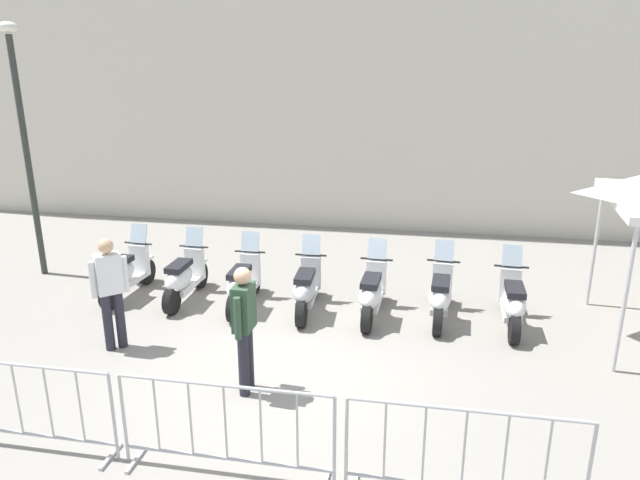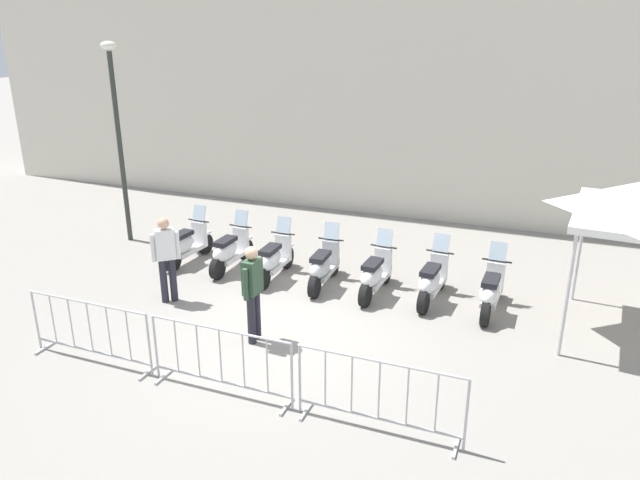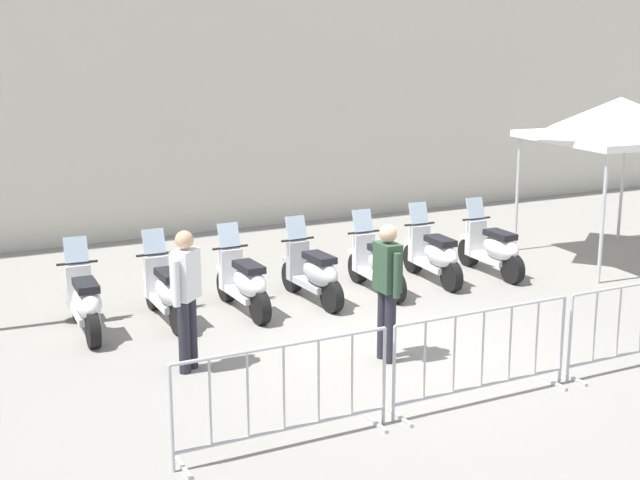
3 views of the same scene
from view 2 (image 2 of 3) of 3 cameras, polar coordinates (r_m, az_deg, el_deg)
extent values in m
plane|color=gray|center=(10.58, -4.00, -8.98)|extent=(120.00, 120.00, 0.00)
cylinder|color=black|center=(14.36, -11.09, -0.37)|extent=(0.16, 0.49, 0.48)
cylinder|color=black|center=(13.45, -14.14, -2.00)|extent=(0.16, 0.49, 0.48)
cube|color=white|center=(13.88, -12.58, -1.01)|extent=(0.32, 0.88, 0.10)
ellipsoid|color=white|center=(13.60, -13.35, -0.43)|extent=(0.39, 0.85, 0.40)
cube|color=black|center=(13.55, -13.34, 0.48)|extent=(0.30, 0.61, 0.10)
cube|color=white|center=(14.12, -11.61, 0.58)|extent=(0.35, 0.15, 0.60)
cylinder|color=black|center=(14.02, -11.70, 1.85)|extent=(0.56, 0.06, 0.04)
cube|color=silver|center=(14.00, -11.63, 2.61)|extent=(0.33, 0.15, 0.35)
cube|color=white|center=(14.27, -11.16, 0.65)|extent=(0.21, 0.33, 0.06)
cylinder|color=black|center=(13.82, -7.22, -0.94)|extent=(0.18, 0.49, 0.48)
cylinder|color=black|center=(12.84, -9.92, -2.73)|extent=(0.18, 0.49, 0.48)
cube|color=white|center=(13.31, -8.53, -1.65)|extent=(0.35, 0.89, 0.10)
ellipsoid|color=white|center=(13.00, -9.20, -1.07)|extent=(0.43, 0.87, 0.40)
cube|color=black|center=(12.95, -9.18, -0.11)|extent=(0.33, 0.62, 0.10)
cube|color=white|center=(13.57, -7.66, 0.03)|extent=(0.35, 0.17, 0.60)
cylinder|color=black|center=(13.46, -7.72, 1.35)|extent=(0.56, 0.08, 0.04)
cube|color=silver|center=(13.45, -7.65, 2.14)|extent=(0.33, 0.17, 0.35)
cube|color=white|center=(13.73, -7.27, 0.11)|extent=(0.23, 0.34, 0.06)
cylinder|color=black|center=(13.26, -3.23, -1.71)|extent=(0.20, 0.49, 0.48)
cylinder|color=black|center=(12.22, -5.55, -3.69)|extent=(0.20, 0.49, 0.48)
cube|color=white|center=(12.72, -4.35, -2.49)|extent=(0.38, 0.89, 0.10)
ellipsoid|color=white|center=(12.40, -4.91, -1.92)|extent=(0.46, 0.88, 0.40)
cube|color=black|center=(12.35, -4.88, -0.92)|extent=(0.35, 0.63, 0.10)
cube|color=white|center=(13.00, -3.58, -0.72)|extent=(0.35, 0.18, 0.60)
cylinder|color=black|center=(12.88, -3.61, 0.66)|extent=(0.56, 0.10, 0.04)
cube|color=silver|center=(12.87, -3.54, 1.48)|extent=(0.33, 0.18, 0.35)
cube|color=white|center=(13.17, -3.25, -0.62)|extent=(0.24, 0.34, 0.06)
cylinder|color=black|center=(12.88, 1.30, -2.35)|extent=(0.21, 0.49, 0.48)
cylinder|color=black|center=(11.80, -0.54, -4.48)|extent=(0.21, 0.49, 0.48)
cube|color=#B7BABC|center=(12.32, 0.42, -3.20)|extent=(0.40, 0.90, 0.10)
ellipsoid|color=#B7BABC|center=(11.98, 0.00, -2.63)|extent=(0.48, 0.88, 0.40)
cube|color=black|center=(11.93, 0.05, -1.60)|extent=(0.36, 0.63, 0.10)
cube|color=#B7BABC|center=(12.60, 1.05, -1.34)|extent=(0.36, 0.19, 0.60)
cylinder|color=black|center=(12.49, 1.06, 0.07)|extent=(0.56, 0.11, 0.04)
cube|color=silver|center=(12.47, 1.14, 0.92)|extent=(0.34, 0.18, 0.35)
cube|color=#B7BABC|center=(12.78, 1.31, -1.23)|extent=(0.24, 0.35, 0.06)
cylinder|color=black|center=(12.54, 6.36, -3.10)|extent=(0.16, 0.49, 0.48)
cylinder|color=black|center=(11.46, 4.43, -5.30)|extent=(0.16, 0.49, 0.48)
cube|color=white|center=(11.98, 5.45, -3.98)|extent=(0.33, 0.88, 0.10)
ellipsoid|color=white|center=(11.64, 5.04, -3.40)|extent=(0.40, 0.86, 0.40)
cube|color=black|center=(11.59, 5.12, -2.34)|extent=(0.31, 0.61, 0.10)
cube|color=white|center=(12.26, 6.14, -2.07)|extent=(0.35, 0.16, 0.60)
cylinder|color=black|center=(12.14, 6.20, -0.63)|extent=(0.56, 0.07, 0.04)
cube|color=silver|center=(12.13, 6.30, 0.25)|extent=(0.33, 0.16, 0.35)
cube|color=white|center=(12.44, 6.41, -1.96)|extent=(0.22, 0.33, 0.06)
cylinder|color=black|center=(12.42, 11.58, -3.62)|extent=(0.15, 0.48, 0.48)
cylinder|color=black|center=(11.32, 10.01, -5.88)|extent=(0.15, 0.48, 0.48)
cube|color=white|center=(11.85, 10.85, -4.53)|extent=(0.31, 0.88, 0.10)
ellipsoid|color=white|center=(11.51, 10.56, -3.95)|extent=(0.38, 0.85, 0.40)
cube|color=black|center=(11.45, 10.67, -2.89)|extent=(0.30, 0.61, 0.10)
cube|color=white|center=(12.14, 11.46, -2.59)|extent=(0.34, 0.15, 0.60)
cylinder|color=black|center=(12.02, 11.57, -1.14)|extent=(0.56, 0.05, 0.04)
cube|color=silver|center=(12.00, 11.68, -0.26)|extent=(0.32, 0.15, 0.35)
cube|color=white|center=(12.32, 11.67, -2.47)|extent=(0.21, 0.33, 0.06)
cylinder|color=black|center=(12.24, 16.61, -4.43)|extent=(0.17, 0.49, 0.48)
cylinder|color=black|center=(11.12, 15.76, -6.86)|extent=(0.17, 0.49, 0.48)
cube|color=white|center=(11.66, 16.22, -5.40)|extent=(0.34, 0.88, 0.10)
ellipsoid|color=white|center=(11.31, 16.14, -4.86)|extent=(0.42, 0.86, 0.40)
cube|color=black|center=(11.25, 16.27, -3.78)|extent=(0.32, 0.62, 0.10)
cube|color=white|center=(11.95, 16.63, -3.41)|extent=(0.35, 0.16, 0.60)
cylinder|color=black|center=(11.83, 16.79, -1.93)|extent=(0.56, 0.07, 0.04)
cube|color=silver|center=(11.82, 16.90, -1.04)|extent=(0.33, 0.16, 0.35)
cube|color=white|center=(12.14, 16.73, -3.26)|extent=(0.22, 0.33, 0.06)
cube|color=#B2B5B7|center=(11.07, -25.11, -9.47)|extent=(0.08, 0.44, 0.04)
cube|color=#B2B5B7|center=(9.78, -16.38, -12.26)|extent=(0.08, 0.44, 0.04)
cylinder|color=#B2B5B7|center=(10.91, -25.83, -7.03)|extent=(0.04, 0.04, 1.05)
cylinder|color=#B2B5B7|center=(9.48, -16.23, -9.80)|extent=(0.04, 0.04, 1.05)
cylinder|color=#B2B5B7|center=(9.94, -21.76, -5.66)|extent=(2.26, 0.26, 0.04)
cylinder|color=#B2B5B7|center=(10.32, -21.15, -10.04)|extent=(2.26, 0.26, 0.04)
cylinder|color=#B2B5B7|center=(10.62, -24.49, -7.01)|extent=(0.02, 0.02, 0.87)
cylinder|color=#B2B5B7|center=(10.36, -23.01, -7.44)|extent=(0.02, 0.02, 0.87)
cylinder|color=#B2B5B7|center=(10.12, -21.45, -7.89)|extent=(0.02, 0.02, 0.87)
cylinder|color=#B2B5B7|center=(9.88, -19.81, -8.35)|extent=(0.02, 0.02, 0.87)
cylinder|color=#B2B5B7|center=(9.66, -18.09, -8.83)|extent=(0.02, 0.02, 0.87)
cube|color=#B2B5B7|center=(9.62, -14.92, -12.70)|extent=(0.08, 0.44, 0.04)
cube|color=#B2B5B7|center=(8.69, -3.26, -15.83)|extent=(0.08, 0.44, 0.04)
cylinder|color=#B2B5B7|center=(9.41, -15.64, -9.96)|extent=(0.04, 0.04, 1.05)
cylinder|color=#B2B5B7|center=(8.38, -2.75, -13.15)|extent=(0.04, 0.04, 1.05)
cylinder|color=#B2B5B7|center=(8.58, -9.80, -8.53)|extent=(2.26, 0.26, 0.04)
cylinder|color=#B2B5B7|center=(9.02, -9.48, -13.41)|extent=(2.26, 0.26, 0.04)
cylinder|color=#B2B5B7|center=(9.17, -13.76, -9.98)|extent=(0.02, 0.02, 0.87)
cylinder|color=#B2B5B7|center=(8.97, -11.75, -10.50)|extent=(0.02, 0.02, 0.87)
cylinder|color=#B2B5B7|center=(8.79, -9.64, -11.03)|extent=(0.02, 0.02, 0.87)
cylinder|color=#B2B5B7|center=(8.62, -7.44, -11.56)|extent=(0.02, 0.02, 0.87)
cylinder|color=#B2B5B7|center=(8.47, -5.14, -12.10)|extent=(0.02, 0.02, 0.87)
cube|color=#B2B5B7|center=(8.59, -1.35, -16.27)|extent=(0.08, 0.44, 0.04)
cube|color=#B2B5B7|center=(8.17, 13.06, -19.02)|extent=(0.08, 0.44, 0.04)
cylinder|color=#B2B5B7|center=(8.33, -1.97, -13.32)|extent=(0.04, 0.04, 1.05)
cylinder|color=#B2B5B7|center=(7.86, 14.02, -16.23)|extent=(0.04, 0.04, 1.05)
cylinder|color=#B2B5B7|center=(7.74, 5.87, -11.66)|extent=(2.26, 0.26, 0.04)
cylinder|color=#B2B5B7|center=(8.22, 5.65, -16.86)|extent=(2.26, 0.26, 0.04)
cylinder|color=#B2B5B7|center=(8.17, 0.52, -13.32)|extent=(0.02, 0.02, 0.87)
cylinder|color=#B2B5B7|center=(8.06, 3.10, -13.84)|extent=(0.02, 0.02, 0.87)
cylinder|color=#B2B5B7|center=(7.97, 5.76, -14.34)|extent=(0.02, 0.02, 0.87)
cylinder|color=#B2B5B7|center=(7.90, 8.48, -14.82)|extent=(0.02, 0.02, 0.87)
cylinder|color=#B2B5B7|center=(7.85, 11.26, -15.27)|extent=(0.02, 0.02, 0.87)
cylinder|color=#2D332D|center=(15.29, -18.80, 8.24)|extent=(0.12, 0.12, 4.63)
ellipsoid|color=silver|center=(15.04, -19.85, 17.34)|extent=(0.36, 0.36, 0.20)
cylinder|color=#23232D|center=(10.24, -6.17, -7.23)|extent=(0.14, 0.14, 0.90)
cylinder|color=#23232D|center=(10.11, -6.67, -7.64)|extent=(0.14, 0.14, 0.90)
cube|color=#2D4733|center=(9.86, -6.58, -3.55)|extent=(0.24, 0.37, 0.60)
sphere|color=tan|center=(9.70, -6.68, -1.26)|extent=(0.22, 0.22, 0.22)
cylinder|color=#2D4733|center=(10.06, -5.93, -3.34)|extent=(0.09, 0.09, 0.55)
cylinder|color=#2D4733|center=(9.70, -7.24, -4.30)|extent=(0.09, 0.09, 0.55)
cylinder|color=#23232D|center=(11.91, -14.92, -3.84)|extent=(0.14, 0.14, 0.90)
cylinder|color=#23232D|center=(11.93, -14.07, -3.73)|extent=(0.14, 0.14, 0.90)
cube|color=silver|center=(11.65, -14.81, -0.40)|extent=(0.40, 0.42, 0.60)
sphere|color=tan|center=(11.52, -14.98, 1.57)|extent=(0.22, 0.22, 0.22)
cylinder|color=silver|center=(11.65, -15.90, -0.76)|extent=(0.09, 0.09, 0.55)
cylinder|color=silver|center=(11.69, -13.67, -0.49)|extent=(0.09, 0.09, 0.55)
cylinder|color=silver|center=(10.19, 22.86, -5.02)|extent=(0.06, 0.06, 2.15)
cylinder|color=silver|center=(12.45, 23.90, -0.79)|extent=(0.06, 0.06, 2.15)
camera|label=1|loc=(2.88, -30.78, -1.46)|focal=32.26mm
camera|label=3|loc=(9.82, -71.97, -0.57)|focal=48.97mm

